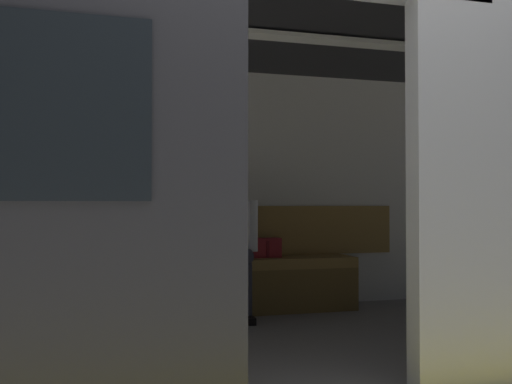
# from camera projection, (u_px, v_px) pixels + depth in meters

# --- Properties ---
(train_car) EXTENTS (6.40, 2.87, 2.27)m
(train_car) POSITION_uv_depth(u_px,v_px,m) (248.00, 120.00, 4.01)
(train_car) COLOR #ADAFB5
(train_car) RESTS_ON ground_plane
(bench_seat) EXTENTS (2.45, 0.44, 0.47)m
(bench_seat) POSITION_uv_depth(u_px,v_px,m) (218.00, 272.00, 5.06)
(bench_seat) COLOR olive
(bench_seat) RESTS_ON ground_plane
(person_seated) EXTENTS (0.55, 0.69, 1.20)m
(person_seated) POSITION_uv_depth(u_px,v_px,m) (227.00, 234.00, 5.04)
(person_seated) COLOR silver
(person_seated) RESTS_ON ground_plane
(handbag) EXTENTS (0.26, 0.15, 0.17)m
(handbag) POSITION_uv_depth(u_px,v_px,m) (265.00, 248.00, 5.25)
(handbag) COLOR maroon
(handbag) RESTS_ON bench_seat
(book) EXTENTS (0.19, 0.24, 0.03)m
(book) POSITION_uv_depth(u_px,v_px,m) (183.00, 258.00, 5.02)
(book) COLOR #26598C
(book) RESTS_ON bench_seat
(grab_pole_door) EXTENTS (0.04, 0.04, 2.13)m
(grab_pole_door) POSITION_uv_depth(u_px,v_px,m) (234.00, 180.00, 3.10)
(grab_pole_door) COLOR silver
(grab_pole_door) RESTS_ON ground_plane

